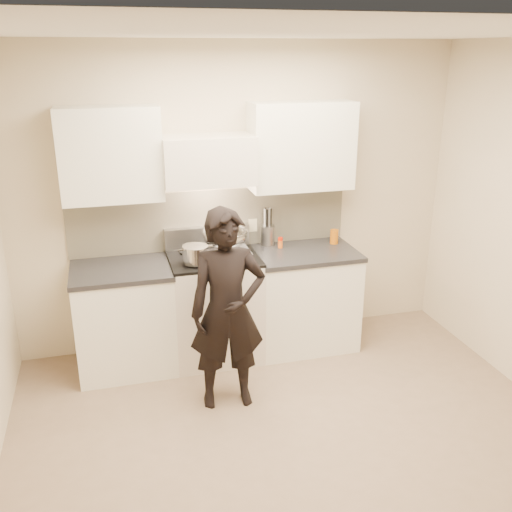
{
  "coord_description": "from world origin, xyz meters",
  "views": [
    {
      "loc": [
        -1.15,
        -3.1,
        2.62
      ],
      "look_at": [
        -0.02,
        1.05,
        1.05
      ],
      "focal_mm": 40.0,
      "sensor_mm": 36.0,
      "label": 1
    }
  ],
  "objects_px": {
    "counter_right": "(303,297)",
    "utensil_crock": "(267,234)",
    "stove": "(215,306)",
    "person": "(228,310)",
    "wok": "(225,237)"
  },
  "relations": [
    {
      "from": "counter_right",
      "to": "utensil_crock",
      "type": "xyz_separation_m",
      "value": [
        -0.28,
        0.24,
        0.56
      ]
    },
    {
      "from": "counter_right",
      "to": "stove",
      "type": "bearing_deg",
      "value": -180.0
    },
    {
      "from": "stove",
      "to": "utensil_crock",
      "type": "xyz_separation_m",
      "value": [
        0.55,
        0.25,
        0.55
      ]
    },
    {
      "from": "counter_right",
      "to": "person",
      "type": "xyz_separation_m",
      "value": [
        -0.87,
        -0.75,
        0.32
      ]
    },
    {
      "from": "stove",
      "to": "counter_right",
      "type": "height_order",
      "value": "stove"
    },
    {
      "from": "stove",
      "to": "person",
      "type": "relative_size",
      "value": 0.61
    },
    {
      "from": "wok",
      "to": "person",
      "type": "xyz_separation_m",
      "value": [
        -0.18,
        -0.89,
        -0.28
      ]
    },
    {
      "from": "wok",
      "to": "utensil_crock",
      "type": "distance_m",
      "value": 0.43
    },
    {
      "from": "utensil_crock",
      "to": "person",
      "type": "relative_size",
      "value": 0.22
    },
    {
      "from": "wok",
      "to": "person",
      "type": "relative_size",
      "value": 0.31
    },
    {
      "from": "stove",
      "to": "person",
      "type": "distance_m",
      "value": 0.81
    },
    {
      "from": "person",
      "to": "wok",
      "type": "bearing_deg",
      "value": 82.21
    },
    {
      "from": "wok",
      "to": "counter_right",
      "type": "bearing_deg",
      "value": -11.77
    },
    {
      "from": "stove",
      "to": "person",
      "type": "bearing_deg",
      "value": -93.36
    },
    {
      "from": "counter_right",
      "to": "person",
      "type": "height_order",
      "value": "person"
    }
  ]
}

